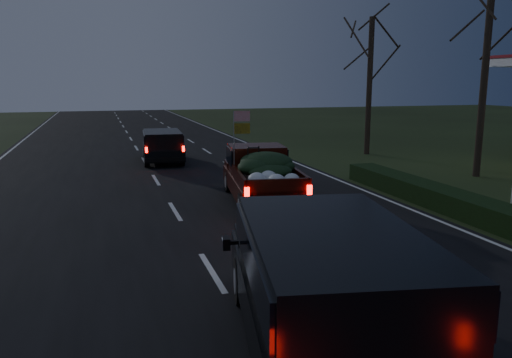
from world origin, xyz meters
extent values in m
plane|color=black|center=(0.00, 0.00, 0.00)|extent=(120.00, 120.00, 0.00)
cube|color=black|center=(0.00, 0.00, 0.01)|extent=(14.00, 120.00, 0.02)
cube|color=black|center=(7.80, 3.00, 0.30)|extent=(1.00, 10.00, 0.60)
cylinder|color=black|center=(12.50, 7.00, 4.25)|extent=(0.28, 0.28, 8.50)
cylinder|color=black|center=(11.50, 14.00, 3.50)|extent=(0.28, 0.28, 7.00)
cube|color=#320D06|center=(2.81, 5.45, 0.57)|extent=(2.51, 4.94, 0.52)
cube|color=#320D06|center=(2.92, 6.30, 1.28)|extent=(1.94, 1.74, 0.85)
cube|color=black|center=(2.92, 6.30, 1.37)|extent=(2.02, 1.65, 0.52)
cube|color=#320D06|center=(2.64, 4.23, 0.85)|extent=(2.09, 2.86, 0.06)
ellipsoid|color=black|center=(2.76, 4.70, 1.28)|extent=(1.73, 1.89, 0.57)
cylinder|color=gray|center=(1.97, 5.57, 1.94)|extent=(0.03, 0.03, 1.89)
cube|color=red|center=(2.22, 5.53, 2.73)|extent=(0.49, 0.08, 0.32)
cube|color=gold|center=(2.22, 5.53, 2.35)|extent=(0.49, 0.08, 0.32)
cube|color=black|center=(0.83, 14.52, 0.55)|extent=(2.04, 4.33, 0.53)
cube|color=black|center=(0.82, 14.30, 1.14)|extent=(1.86, 3.18, 0.70)
cube|color=black|center=(0.82, 14.30, 1.21)|extent=(1.94, 3.10, 0.42)
cube|color=black|center=(0.86, -3.40, 0.69)|extent=(3.20, 5.69, 0.67)
cube|color=black|center=(0.81, -3.68, 1.45)|extent=(2.79, 4.24, 0.89)
cube|color=black|center=(0.81, -3.68, 1.54)|extent=(2.88, 4.15, 0.54)
cube|color=black|center=(-0.22, -2.11, 1.32)|extent=(0.16, 0.26, 0.18)
camera|label=1|loc=(-2.00, -9.27, 3.76)|focal=35.00mm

